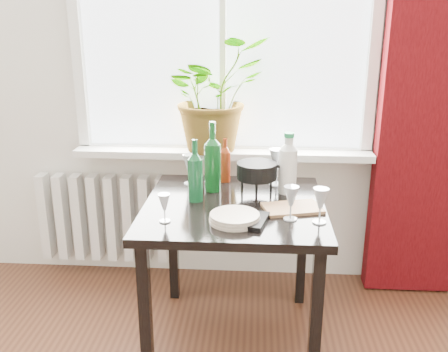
# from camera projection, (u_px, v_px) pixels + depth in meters

# --- Properties ---
(window) EXTENTS (1.72, 0.08, 1.62)m
(window) POSITION_uv_depth(u_px,v_px,m) (223.00, 13.00, 2.74)
(window) COLOR white
(window) RESTS_ON ground
(windowsill) EXTENTS (1.72, 0.20, 0.04)m
(windowsill) POSITION_uv_depth(u_px,v_px,m) (222.00, 153.00, 2.91)
(windowsill) COLOR silver
(windowsill) RESTS_ON ground
(curtain) EXTENTS (0.50, 0.12, 2.56)m
(curtain) POSITION_uv_depth(u_px,v_px,m) (431.00, 73.00, 2.66)
(curtain) COLOR #380507
(curtain) RESTS_ON ground
(radiator) EXTENTS (0.80, 0.10, 0.55)m
(radiator) POSITION_uv_depth(u_px,v_px,m) (104.00, 218.00, 3.13)
(radiator) COLOR white
(radiator) RESTS_ON ground
(table) EXTENTS (0.85, 0.85, 0.74)m
(table) POSITION_uv_depth(u_px,v_px,m) (234.00, 222.00, 2.39)
(table) COLOR black
(table) RESTS_ON ground
(potted_plant) EXTENTS (0.76, 0.75, 0.64)m
(potted_plant) POSITION_uv_depth(u_px,v_px,m) (214.00, 94.00, 2.80)
(potted_plant) COLOR #367F21
(potted_plant) RESTS_ON windowsill
(wine_bottle_left) EXTENTS (0.08, 0.08, 0.30)m
(wine_bottle_left) POSITION_uv_depth(u_px,v_px,m) (195.00, 170.00, 2.36)
(wine_bottle_left) COLOR #0D4420
(wine_bottle_left) RESTS_ON table
(wine_bottle_right) EXTENTS (0.11, 0.11, 0.36)m
(wine_bottle_right) POSITION_uv_depth(u_px,v_px,m) (213.00, 156.00, 2.49)
(wine_bottle_right) COLOR #0C4016
(wine_bottle_right) RESTS_ON table
(bottle_amber) EXTENTS (0.07, 0.07, 0.24)m
(bottle_amber) POSITION_uv_depth(u_px,v_px,m) (225.00, 160.00, 2.64)
(bottle_amber) COLOR maroon
(bottle_amber) RESTS_ON table
(cleaning_bottle) EXTENTS (0.10, 0.10, 0.32)m
(cleaning_bottle) POSITION_uv_depth(u_px,v_px,m) (288.00, 162.00, 2.46)
(cleaning_bottle) COLOR silver
(cleaning_bottle) RESTS_ON table
(wineglass_front_right) EXTENTS (0.07, 0.07, 0.16)m
(wineglass_front_right) POSITION_uv_depth(u_px,v_px,m) (291.00, 203.00, 2.16)
(wineglass_front_right) COLOR #B7BCC5
(wineglass_front_right) RESTS_ON table
(wineglass_far_right) EXTENTS (0.08, 0.08, 0.16)m
(wineglass_far_right) POSITION_uv_depth(u_px,v_px,m) (320.00, 205.00, 2.12)
(wineglass_far_right) COLOR silver
(wineglass_far_right) RESTS_ON table
(wineglass_back_center) EXTENTS (0.10, 0.10, 0.20)m
(wineglass_back_center) POSITION_uv_depth(u_px,v_px,m) (277.00, 167.00, 2.59)
(wineglass_back_center) COLOR #AFB5BD
(wineglass_back_center) RESTS_ON table
(wineglass_back_left) EXTENTS (0.07, 0.07, 0.16)m
(wineglass_back_left) POSITION_uv_depth(u_px,v_px,m) (190.00, 169.00, 2.61)
(wineglass_back_left) COLOR silver
(wineglass_back_left) RESTS_ON table
(wineglass_front_left) EXTENTS (0.05, 0.05, 0.13)m
(wineglass_front_left) POSITION_uv_depth(u_px,v_px,m) (164.00, 208.00, 2.14)
(wineglass_front_left) COLOR white
(wineglass_front_left) RESTS_ON table
(plate_stack) EXTENTS (0.29, 0.29, 0.04)m
(plate_stack) POSITION_uv_depth(u_px,v_px,m) (235.00, 218.00, 2.15)
(plate_stack) COLOR beige
(plate_stack) RESTS_ON table
(fondue_pot) EXTENTS (0.27, 0.25, 0.16)m
(fondue_pot) POSITION_uv_depth(u_px,v_px,m) (257.00, 178.00, 2.49)
(fondue_pot) COLOR black
(fondue_pot) RESTS_ON table
(tv_remote) EXTENTS (0.10, 0.20, 0.02)m
(tv_remote) POSITION_uv_depth(u_px,v_px,m) (259.00, 221.00, 2.14)
(tv_remote) COLOR black
(tv_remote) RESTS_ON table
(cutting_board) EXTENTS (0.29, 0.23, 0.01)m
(cutting_board) POSITION_uv_depth(u_px,v_px,m) (292.00, 208.00, 2.29)
(cutting_board) COLOR #A9764C
(cutting_board) RESTS_ON table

